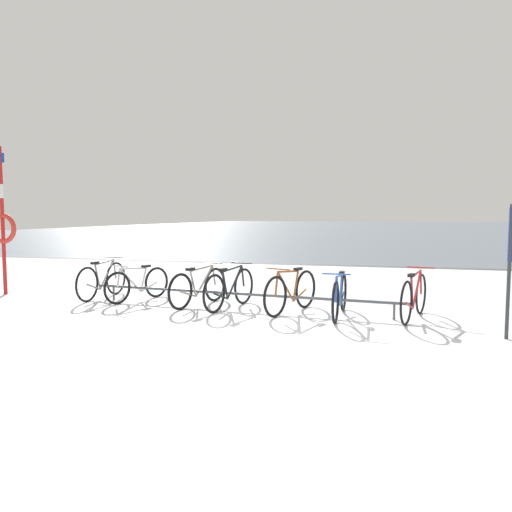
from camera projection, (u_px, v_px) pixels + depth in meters
The scene contains 10 objects.
ground at pixel (376, 229), 59.19m from camera, with size 80.00×132.00×0.08m.
bike_rack at pixel (239, 294), 9.19m from camera, with size 6.19×0.65×0.31m.
bicycle_0 at pixel (102, 280), 10.35m from camera, with size 0.46×1.71×0.84m.
bicycle_1 at pixel (138, 284), 10.03m from camera, with size 0.69×1.58×0.76m.
bicycle_2 at pixel (199, 287), 9.51m from camera, with size 0.63×1.70×0.80m.
bicycle_3 at pixel (230, 289), 9.21m from camera, with size 0.56×1.72×0.83m.
bicycle_4 at pixel (291, 292), 8.81m from camera, with size 0.70×1.67×0.84m.
bicycle_5 at pixel (340, 296), 8.44m from camera, with size 0.46×1.78×0.81m.
bicycle_6 at pixel (414, 297), 8.24m from camera, with size 0.60×1.70×0.84m.
rescue_post at pixel (3, 224), 10.75m from camera, with size 0.67×0.10×3.22m.
Camera 1 is at (1.39, -7.05, 1.75)m, focal length 34.70 mm.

